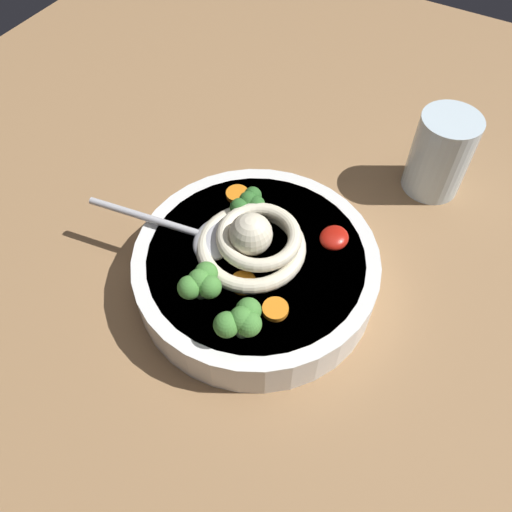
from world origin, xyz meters
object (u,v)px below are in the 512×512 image
at_px(soup_spoon, 203,235).
at_px(noodle_pile, 253,241).
at_px(drinking_glass, 440,154).
at_px(soup_bowl, 256,269).

bearing_deg(soup_spoon, noodle_pile, -174.14).
bearing_deg(soup_spoon, drinking_glass, -133.75).
distance_m(soup_spoon, drinking_glass, 0.31).
xyz_separation_m(soup_spoon, drinking_glass, (0.25, -0.17, -0.00)).
bearing_deg(noodle_pile, soup_spoon, 104.75).
distance_m(soup_bowl, drinking_glass, 0.27).
distance_m(noodle_pile, soup_spoon, 0.05).
height_order(soup_bowl, soup_spoon, soup_spoon).
distance_m(soup_bowl, noodle_pile, 0.04).
distance_m(soup_bowl, soup_spoon, 0.07).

